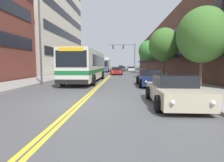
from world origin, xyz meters
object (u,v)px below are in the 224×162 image
(car_champagne_parked_right_foreground, at_px, (174,91))
(car_red_moving_third, at_px, (117,71))
(box_truck, at_px, (105,65))
(street_tree_right_mid, at_px, (164,45))
(car_black_parked_left_mid, at_px, (94,70))
(car_slate_blue_moving_lead, at_px, (121,68))
(street_tree_right_near, at_px, (203,35))
(city_bus, at_px, (87,65))
(car_silver_parked_left_near, at_px, (86,71))
(fire_hydrant, at_px, (166,78))
(traffic_signal_mast, at_px, (126,51))
(car_navy_parked_right_far, at_px, (150,78))
(car_dark_grey_moving_second, at_px, (122,69))
(street_lamp_left_near, at_px, (44,25))
(car_white_parked_right_mid, at_px, (131,69))
(street_tree_right_far, at_px, (148,51))

(car_champagne_parked_right_foreground, height_order, car_red_moving_third, car_champagne_parked_right_foreground)
(box_truck, bearing_deg, street_tree_right_mid, -64.60)
(car_black_parked_left_mid, bearing_deg, car_champagne_parked_right_foreground, -74.09)
(street_tree_right_mid, bearing_deg, car_slate_blue_moving_lead, 98.02)
(car_champagne_parked_right_foreground, xyz_separation_m, street_tree_right_near, (3.68, 5.86, 3.35))
(car_champagne_parked_right_foreground, bearing_deg, box_truck, 100.85)
(city_bus, relative_size, box_truck, 1.59)
(car_silver_parked_left_near, height_order, fire_hydrant, car_silver_parked_left_near)
(traffic_signal_mast, relative_size, fire_hydrant, 8.16)
(city_bus, distance_m, car_slate_blue_moving_lead, 44.72)
(car_navy_parked_right_far, xyz_separation_m, street_tree_right_near, (3.66, -1.12, 3.34))
(car_dark_grey_moving_second, distance_m, street_tree_right_near, 34.58)
(car_red_moving_third, height_order, street_tree_right_near, street_tree_right_near)
(car_red_moving_third, height_order, traffic_signal_mast, traffic_signal_mast)
(car_red_moving_third, height_order, street_lamp_left_near, street_lamp_left_near)
(street_lamp_left_near, bearing_deg, car_dark_grey_moving_second, 78.20)
(fire_hydrant, bearing_deg, car_white_parked_right_mid, 93.07)
(car_white_parked_right_mid, bearing_deg, street_tree_right_far, -77.50)
(street_tree_right_near, distance_m, fire_hydrant, 4.65)
(street_tree_right_mid, bearing_deg, traffic_signal_mast, 99.76)
(car_black_parked_left_mid, height_order, car_dark_grey_moving_second, car_dark_grey_moving_second)
(car_silver_parked_left_near, relative_size, car_red_moving_third, 1.10)
(car_champagne_parked_right_foreground, distance_m, fire_hydrant, 8.46)
(car_champagne_parked_right_foreground, bearing_deg, car_black_parked_left_mid, 105.91)
(street_tree_right_mid, bearing_deg, street_lamp_left_near, -149.78)
(city_bus, height_order, car_navy_parked_right_far, city_bus)
(street_tree_right_mid, bearing_deg, fire_hydrant, -100.89)
(car_silver_parked_left_near, height_order, box_truck, box_truck)
(car_slate_blue_moving_lead, bearing_deg, car_white_parked_right_mid, -79.71)
(car_dark_grey_moving_second, bearing_deg, box_truck, -126.90)
(car_silver_parked_left_near, bearing_deg, street_tree_right_near, -53.01)
(car_dark_grey_moving_second, relative_size, car_red_moving_third, 1.09)
(car_slate_blue_moving_lead, bearing_deg, car_champagne_parked_right_foreground, -87.01)
(traffic_signal_mast, height_order, street_lamp_left_near, street_lamp_left_near)
(car_slate_blue_moving_lead, distance_m, box_truck, 21.07)
(fire_hydrant, bearing_deg, street_tree_right_far, 86.91)
(car_dark_grey_moving_second, bearing_deg, car_red_moving_third, -92.80)
(car_silver_parked_left_near, relative_size, car_white_parked_right_mid, 1.06)
(car_slate_blue_moving_lead, height_order, box_truck, box_truck)
(street_tree_right_near, height_order, street_tree_right_mid, street_tree_right_mid)
(street_tree_right_near, bearing_deg, street_lamp_left_near, 173.16)
(car_navy_parked_right_far, relative_size, car_red_moving_third, 1.07)
(box_truck, relative_size, traffic_signal_mast, 0.97)
(car_black_parked_left_mid, bearing_deg, street_tree_right_far, -14.95)
(street_tree_right_mid, bearing_deg, car_black_parked_left_mid, 126.13)
(street_tree_right_far, bearing_deg, car_champagne_parked_right_foreground, -95.65)
(city_bus, height_order, car_red_moving_third, city_bus)
(street_lamp_left_near, bearing_deg, box_truck, 84.35)
(street_tree_right_far, bearing_deg, car_white_parked_right_mid, 102.50)
(car_slate_blue_moving_lead, bearing_deg, box_truck, -100.12)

